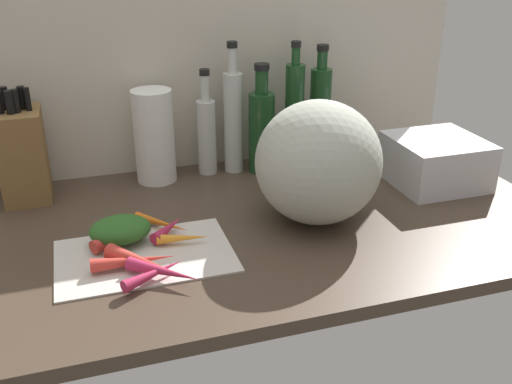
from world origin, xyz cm
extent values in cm
cube|color=#47382B|center=(0.00, 0.00, -1.50)|extent=(170.00, 80.00, 3.00)
cube|color=beige|center=(0.00, 38.50, 30.00)|extent=(170.00, 3.00, 60.00)
cube|color=beige|center=(-13.24, -10.35, 0.40)|extent=(36.01, 23.88, 0.80)
cone|color=#B2264C|center=(-10.99, -20.68, 2.20)|extent=(13.70, 12.08, 2.80)
cone|color=red|center=(-16.67, -2.82, 2.27)|extent=(14.82, 11.69, 2.93)
cone|color=red|center=(-15.92, -15.06, 2.22)|extent=(16.75, 3.99, 2.84)
cone|color=#B2264C|center=(-7.05, -3.35, 2.15)|extent=(9.14, 10.09, 2.70)
cone|color=orange|center=(-8.01, -0.29, 1.88)|extent=(11.36, 11.89, 2.15)
cone|color=orange|center=(-4.75, -8.31, 1.93)|extent=(11.26, 4.29, 2.26)
cone|color=red|center=(-14.89, -16.01, 2.55)|extent=(13.20, 13.55, 3.51)
cone|color=#B2264C|center=(-12.76, -20.56, 2.07)|extent=(13.24, 8.33, 2.53)
ellipsoid|color=#2D6023|center=(-17.30, -3.56, 3.56)|extent=(13.03, 10.03, 5.51)
ellipsoid|color=#B2B7A8|center=(27.27, -4.92, 14.09)|extent=(28.58, 28.37, 28.18)
cube|color=brown|center=(-36.88, 27.57, 11.29)|extent=(10.98, 13.54, 22.58)
cylinder|color=black|center=(-38.80, 29.56, 25.33)|extent=(1.78, 1.78, 5.50)
cylinder|color=black|center=(-37.52, 25.65, 25.33)|extent=(1.99, 1.99, 5.50)
cylinder|color=black|center=(-36.24, 26.31, 25.33)|extent=(1.70, 1.70, 5.50)
cylinder|color=black|center=(-34.96, 28.90, 25.33)|extent=(1.87, 1.87, 5.50)
cylinder|color=black|center=(-33.68, 27.22, 25.33)|extent=(1.42, 1.42, 5.50)
cylinder|color=white|center=(-4.46, 29.50, 12.31)|extent=(10.50, 10.50, 24.62)
cylinder|color=silver|center=(9.85, 30.55, 10.14)|extent=(5.19, 5.19, 20.28)
cylinder|color=silver|center=(9.85, 30.55, 23.73)|extent=(2.36, 2.36, 6.90)
cylinder|color=black|center=(9.85, 30.55, 27.98)|extent=(2.71, 2.71, 1.60)
cylinder|color=silver|center=(17.20, 29.80, 13.65)|extent=(5.24, 5.24, 27.29)
cylinder|color=silver|center=(17.20, 29.80, 30.64)|extent=(2.44, 2.44, 6.69)
cylinder|color=black|center=(17.20, 29.80, 34.78)|extent=(2.81, 2.81, 1.60)
cylinder|color=#19421E|center=(24.38, 27.09, 11.01)|extent=(7.08, 7.08, 22.02)
cylinder|color=#19421E|center=(24.38, 27.09, 25.19)|extent=(3.51, 3.51, 6.33)
cylinder|color=black|center=(24.38, 27.09, 29.15)|extent=(4.04, 4.04, 1.60)
cylinder|color=#19421E|center=(33.80, 27.10, 14.56)|extent=(5.19, 5.19, 29.12)
cylinder|color=#19421E|center=(33.80, 27.10, 31.37)|extent=(2.30, 2.30, 4.51)
cylinder|color=black|center=(33.80, 27.10, 34.43)|extent=(2.64, 2.64, 1.60)
cylinder|color=#19421E|center=(42.35, 29.17, 13.45)|extent=(5.93, 5.93, 26.91)
cylinder|color=#19421E|center=(42.35, 29.17, 29.40)|extent=(2.85, 2.85, 4.98)
cylinder|color=black|center=(42.35, 29.17, 32.69)|extent=(3.28, 3.28, 1.60)
cube|color=silver|center=(65.31, 5.05, 6.14)|extent=(22.62, 22.10, 12.29)
camera|label=1|loc=(-22.94, -116.62, 62.09)|focal=40.90mm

